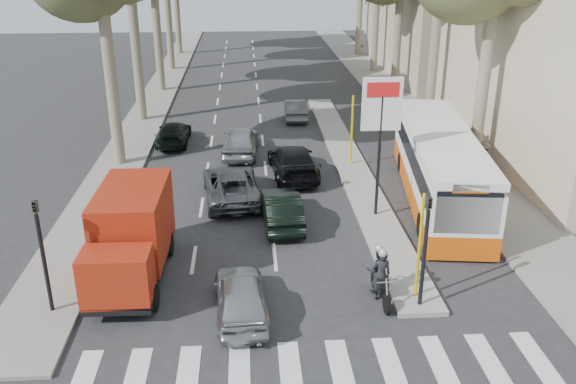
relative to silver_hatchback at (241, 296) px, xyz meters
name	(u,v)px	position (x,y,z in m)	size (l,w,h in m)	color
ground	(306,286)	(2.05, 1.45, -0.63)	(120.00, 120.00, 0.00)	#28282B
sidewalk_right	(393,96)	(10.65, 26.45, -0.57)	(3.20, 70.00, 0.12)	gray
median_left	(161,90)	(-5.95, 29.45, -0.57)	(2.40, 64.00, 0.12)	gray
traffic_island	(350,165)	(5.30, 12.45, -0.55)	(1.50, 26.00, 0.16)	gray
billboard	(381,128)	(5.30, 6.45, 3.07)	(1.50, 12.10, 5.60)	yellow
traffic_light_island	(426,234)	(5.30, -0.05, 1.85)	(0.16, 0.41, 3.60)	black
traffic_light_left	(40,238)	(-5.55, 0.45, 1.85)	(0.16, 0.41, 3.60)	black
silver_hatchback	(241,296)	(0.00, 0.00, 0.00)	(1.49, 3.71, 1.27)	#A8AAB0
dark_hatchback	(282,208)	(1.55, 6.13, 0.02)	(1.38, 3.96, 1.30)	black
queue_car_a	(231,185)	(-0.41, 8.69, 0.04)	(2.22, 4.81, 1.34)	#4B4E53
queue_car_b	(293,161)	(2.40, 11.36, 0.07)	(1.98, 4.87, 1.41)	black
queue_car_c	(240,141)	(-0.04, 14.58, 0.11)	(1.75, 4.34, 1.48)	#9CA0A4
queue_car_d	(295,109)	(3.31, 21.19, -0.02)	(1.29, 3.70, 1.22)	#4E5256
queue_car_e	(173,133)	(-3.66, 16.70, -0.04)	(1.65, 4.05, 1.18)	black
red_truck	(131,234)	(-3.46, 2.45, 0.89)	(2.18, 5.44, 2.88)	black
city_bus	(439,165)	(8.25, 8.11, 0.93)	(3.93, 11.50, 2.97)	#D5520B
motorcycle	(380,274)	(4.22, 0.69, 0.17)	(0.76, 2.07, 1.76)	black
pedestrian_near	(473,144)	(11.16, 12.07, 0.48)	(1.16, 0.57, 1.98)	#3D324B
pedestrian_far	(483,159)	(11.10, 10.50, 0.29)	(1.04, 0.46, 1.61)	brown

